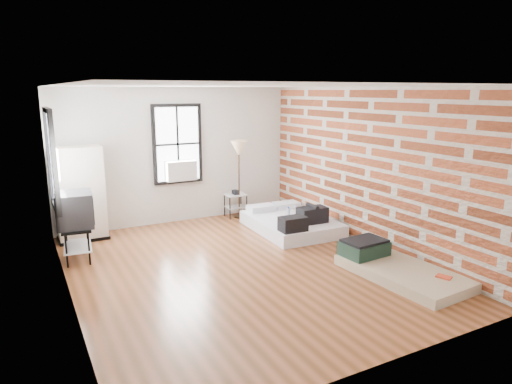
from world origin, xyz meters
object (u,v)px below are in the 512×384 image
side_table (236,199)px  mattress_bare (393,266)px  mattress_main (292,222)px  floor_lamp (239,152)px  wardrobe (80,194)px  tv_stand (75,212)px

side_table → mattress_bare: bearing=-79.9°
mattress_main → mattress_bare: size_ratio=1.00×
floor_lamp → wardrobe: bearing=179.8°
mattress_main → floor_lamp: (-0.50, 1.35, 1.28)m
floor_lamp → tv_stand: 3.67m
tv_stand → side_table: bearing=24.2°
wardrobe → side_table: size_ratio=2.91×
mattress_main → side_table: 1.55m
mattress_main → wardrobe: 4.05m
mattress_bare → side_table: size_ratio=3.29×
mattress_bare → side_table: side_table is taller
mattress_bare → floor_lamp: (-0.67, 3.95, 1.32)m
mattress_bare → floor_lamp: floor_lamp is taller
mattress_main → wardrobe: (-3.74, 1.36, 0.70)m
tv_stand → wardrobe: bearing=84.5°
wardrobe → mattress_main: bearing=-21.1°
mattress_bare → side_table: bearing=96.3°
mattress_bare → tv_stand: bearing=141.0°
mattress_bare → tv_stand: (-4.13, 2.92, 0.69)m
floor_lamp → mattress_main: bearing=-69.8°
wardrobe → tv_stand: wardrobe is taller
wardrobe → side_table: wardrobe is taller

